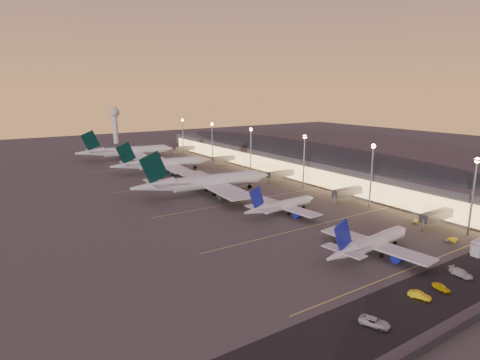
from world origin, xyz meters
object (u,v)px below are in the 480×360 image
Objects in this scene: airliner_wide_far at (127,151)px; catering_truck_a at (480,250)px; service_van_b at (419,295)px; airliner_narrow_south at (371,244)px; baggage_tug_a at (451,241)px; airliner_wide_near at (205,182)px; catering_truck_b at (480,246)px; service_van_c at (461,273)px; airliner_narrow_north at (281,206)px; airliner_wide_mid at (162,164)px; baggage_tug_b at (416,222)px; service_van_a at (375,322)px; service_van_d at (441,287)px; radar_tower at (115,119)px.

airliner_wide_far is 222.82m from catering_truck_a.
service_van_b is at bearing -172.01° from catering_truck_a.
service_van_b is (-10.64, -22.49, -2.77)m from airliner_narrow_south.
service_van_b reaches higher than baggage_tug_a.
airliner_wide_far reaches higher than service_van_b.
airliner_wide_near is (-5.90, 88.06, 2.02)m from airliner_narrow_south.
catering_truck_b is 1.13× the size of service_van_c.
service_van_b is (-14.48, -67.56, -2.53)m from airliner_narrow_north.
airliner_wide_mid is 13.72× the size of baggage_tug_a.
catering_truck_b is at bearing -7.03° from service_van_b.
airliner_wide_mid reaches higher than service_van_b.
service_van_a reaches higher than baggage_tug_b.
airliner_narrow_north is 68.49m from service_van_d.
service_van_a is at bearing -94.43° from airliner_wide_mid.
baggage_tug_a is 25.43m from service_van_c.
airliner_narrow_south is 6.40× the size of service_van_c.
radar_tower is (14.68, 293.20, 18.30)m from airliner_narrow_south.
airliner_wide_far is at bearing 78.23° from baggage_tug_b.
airliner_narrow_south is 88.28m from airliner_wide_near.
radar_tower reaches higher than baggage_tug_a.
catering_truck_a is 1.24× the size of service_van_b.
catering_truck_a is 55.76m from service_van_a.
baggage_tug_b is at bearing 57.71° from service_van_c.
service_van_c is (-5.94, -314.79, -20.99)m from radar_tower.
airliner_wide_near reaches higher than airliner_wide_far.
service_van_d is at bearing -17.90° from service_van_a.
service_van_a is (-26.44, -171.46, -4.04)m from airliner_wide_mid.
baggage_tug_a is (34.70, -210.44, -4.91)m from airliner_wide_far.
airliner_wide_mid is 9.82× the size of service_van_c.
airliner_wide_far is at bearing 98.48° from catering_truck_a.
service_van_d is (-6.57, -68.13, -2.57)m from airliner_narrow_north.
airliner_wide_far is at bearing 97.48° from airliner_wide_mid.
catering_truck_a is 1.35× the size of service_van_d.
service_van_d is (-11.47, -1.47, -0.11)m from service_van_c.
service_van_d is (-0.86, -170.55, -4.13)m from airliner_wide_mid.
airliner_wide_near is 110.76m from service_van_b.
baggage_tug_a is 0.96× the size of service_van_d.
catering_truck_a is at bearing -74.25° from airliner_narrow_north.
service_van_b is at bearing -167.36° from service_van_c.
radar_tower is at bearing 89.32° from airliner_wide_near.
radar_tower reaches higher than airliner_wide_far.
service_van_d is (-32.51, -15.74, 0.21)m from baggage_tug_a.
service_van_a is (-42.99, -317.17, -21.02)m from radar_tower.
service_van_c is (-28.76, -31.65, 0.45)m from baggage_tug_b.
airliner_wide_mid is 170.60m from service_van_d.
radar_tower is at bearing 103.13° from baggage_tug_a.
airliner_narrow_north is 48.66m from baggage_tug_b.
catering_truck_a is at bearing -8.40° from service_van_b.
radar_tower reaches higher than airliner_narrow_south.
airliner_wide_mid is at bearing 103.57° from service_van_c.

